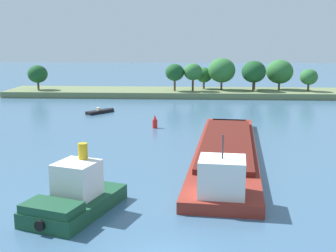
{
  "coord_description": "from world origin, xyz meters",
  "views": [
    {
      "loc": [
        1.25,
        -22.38,
        12.55
      ],
      "look_at": [
        -1.81,
        33.56,
        1.2
      ],
      "focal_mm": 46.88,
      "sensor_mm": 36.0,
      "label": 1
    }
  ],
  "objects_px": {
    "tugboat": "(74,196)",
    "small_motorboat": "(100,111)",
    "channel_buoy_red": "(155,122)",
    "cargo_barge": "(226,151)"
  },
  "relations": [
    {
      "from": "tugboat",
      "to": "small_motorboat",
      "type": "height_order",
      "value": "tugboat"
    },
    {
      "from": "small_motorboat",
      "to": "cargo_barge",
      "type": "bearing_deg",
      "value": -54.81
    },
    {
      "from": "tugboat",
      "to": "cargo_barge",
      "type": "bearing_deg",
      "value": 51.72
    },
    {
      "from": "tugboat",
      "to": "channel_buoy_red",
      "type": "relative_size",
      "value": 4.76
    },
    {
      "from": "cargo_barge",
      "to": "channel_buoy_red",
      "type": "bearing_deg",
      "value": 119.94
    },
    {
      "from": "cargo_barge",
      "to": "channel_buoy_red",
      "type": "xyz_separation_m",
      "value": [
        -8.83,
        15.33,
        -0.01
      ]
    },
    {
      "from": "small_motorboat",
      "to": "channel_buoy_red",
      "type": "height_order",
      "value": "channel_buoy_red"
    },
    {
      "from": "tugboat",
      "to": "cargo_barge",
      "type": "xyz_separation_m",
      "value": [
        12.1,
        15.33,
        -0.42
      ]
    },
    {
      "from": "cargo_barge",
      "to": "small_motorboat",
      "type": "xyz_separation_m",
      "value": [
        -19.12,
        27.12,
        -0.53
      ]
    },
    {
      "from": "tugboat",
      "to": "channel_buoy_red",
      "type": "bearing_deg",
      "value": 83.91
    }
  ]
}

